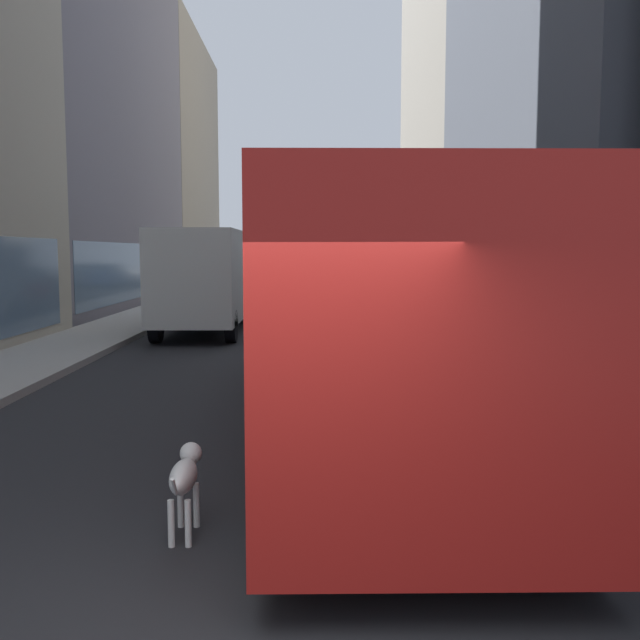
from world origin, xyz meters
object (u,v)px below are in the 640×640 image
at_px(transit_bus, 371,298).
at_px(box_truck, 207,277).
at_px(car_silver_sedan, 322,275).
at_px(car_grey_wagon, 340,308).
at_px(car_blue_hatchback, 287,276).
at_px(car_red_coupe, 275,289).
at_px(dalmatian_dog, 185,476).
at_px(car_black_suv, 326,282).

bearing_deg(transit_bus, box_truck, 109.55).
height_order(transit_bus, car_silver_sedan, transit_bus).
bearing_deg(car_grey_wagon, car_silver_sedan, 90.00).
bearing_deg(box_truck, car_grey_wagon, -18.36).
bearing_deg(car_blue_hatchback, box_truck, -93.51).
relative_size(car_grey_wagon, car_silver_sedan, 1.14).
xyz_separation_m(transit_bus, car_silver_sedan, (0.00, 38.86, -0.95)).
bearing_deg(transit_bus, car_red_coupe, 96.81).
distance_m(car_blue_hatchback, dalmatian_dog, 41.46).
distance_m(car_black_suv, box_truck, 16.50).
bearing_deg(car_red_coupe, car_silver_sedan, 82.71).
distance_m(car_red_coupe, box_truck, 9.02).
bearing_deg(car_black_suv, car_grey_wagon, -90.00).
xyz_separation_m(car_grey_wagon, car_blue_hatchback, (-2.40, 27.44, -0.00)).
relative_size(transit_bus, car_silver_sedan, 2.77).
xyz_separation_m(car_silver_sedan, box_truck, (-4.00, -27.59, 0.84)).
bearing_deg(transit_bus, car_silver_sedan, 90.00).
height_order(car_grey_wagon, car_silver_sedan, same).
bearing_deg(car_grey_wagon, box_truck, 161.64).
height_order(car_silver_sedan, car_blue_hatchback, same).
xyz_separation_m(car_grey_wagon, box_truck, (-4.00, 1.33, 0.84)).
xyz_separation_m(car_red_coupe, box_truck, (-1.60, -8.84, 0.85)).
bearing_deg(car_grey_wagon, car_blue_hatchback, 95.00).
relative_size(car_red_coupe, box_truck, 0.57).
bearing_deg(car_grey_wagon, dalmatian_dog, -97.94).
bearing_deg(transit_bus, car_blue_hatchback, 93.67).
xyz_separation_m(transit_bus, dalmatian_dog, (-1.96, -4.08, -1.26)).
relative_size(car_red_coupe, car_blue_hatchback, 1.01).
height_order(car_grey_wagon, dalmatian_dog, car_grey_wagon).
distance_m(car_grey_wagon, car_silver_sedan, 28.92).
relative_size(transit_bus, box_truck, 1.54).
relative_size(car_blue_hatchback, box_truck, 0.56).
bearing_deg(dalmatian_dog, car_red_coupe, 91.05).
xyz_separation_m(car_blue_hatchback, box_truck, (-1.60, -26.11, 0.85)).
xyz_separation_m(transit_bus, car_grey_wagon, (0.00, 9.94, -0.95)).
bearing_deg(car_grey_wagon, transit_bus, -90.00).
height_order(car_black_suv, car_blue_hatchback, same).
xyz_separation_m(car_silver_sedan, car_blue_hatchback, (-2.40, -1.48, -0.00)).
bearing_deg(car_black_suv, transit_bus, -90.00).
height_order(car_red_coupe, car_silver_sedan, same).
distance_m(car_grey_wagon, car_red_coupe, 10.45).
height_order(car_silver_sedan, box_truck, box_truck).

